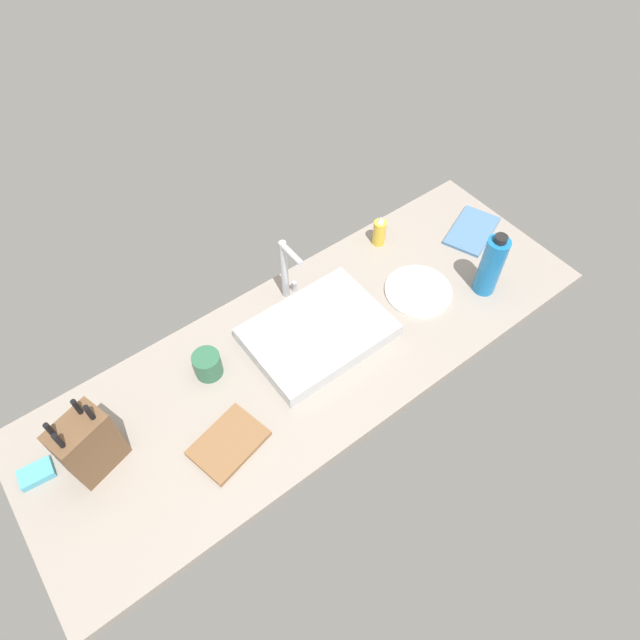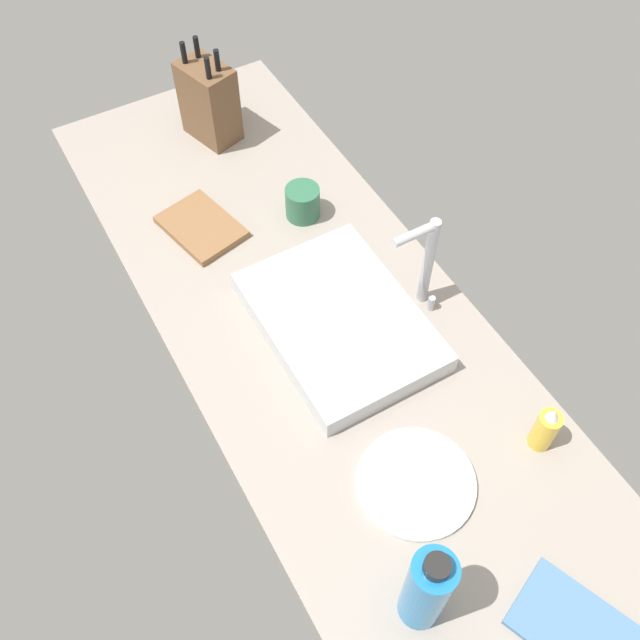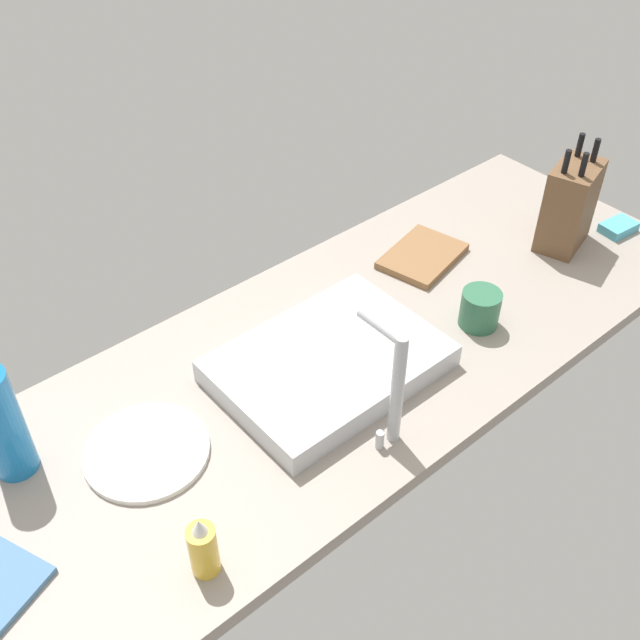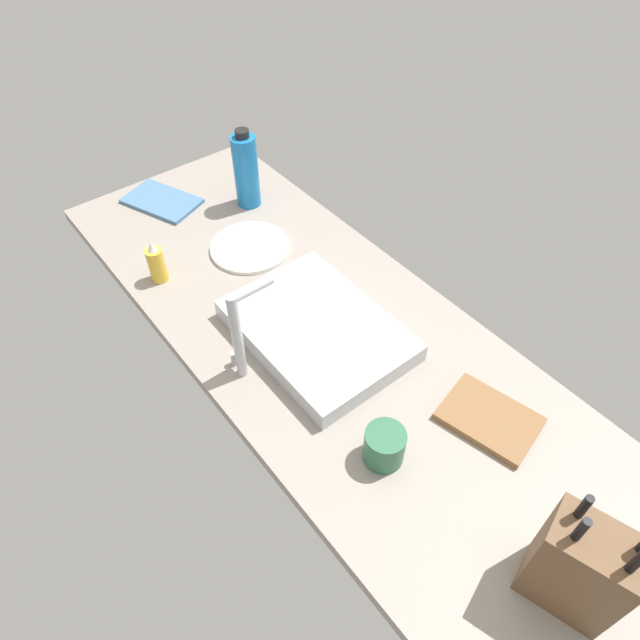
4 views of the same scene
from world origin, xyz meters
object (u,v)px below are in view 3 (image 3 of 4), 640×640
(cutting_board, at_px, (422,256))
(water_bottle, at_px, (0,423))
(sink_basin, at_px, (329,363))
(dinner_plate, at_px, (147,451))
(soap_bottle, at_px, (203,548))
(faucet, at_px, (393,380))
(knife_block, at_px, (569,206))
(dish_sponge, at_px, (618,227))
(coffee_mug, at_px, (480,309))

(cutting_board, distance_m, water_bottle, 1.02)
(cutting_board, bearing_deg, water_bottle, -2.15)
(sink_basin, bearing_deg, dinner_plate, -8.47)
(cutting_board, xyz_separation_m, dinner_plate, (0.82, 0.09, -0.00))
(soap_bottle, bearing_deg, faucet, -178.79)
(soap_bottle, height_order, water_bottle, water_bottle)
(dinner_plate, bearing_deg, knife_block, 175.48)
(soap_bottle, bearing_deg, dish_sponge, -175.24)
(sink_basin, distance_m, dinner_plate, 0.40)
(knife_block, height_order, cutting_board, knife_block)
(coffee_mug, bearing_deg, soap_bottle, 7.83)
(sink_basin, xyz_separation_m, faucet, (0.02, 0.20, 0.12))
(sink_basin, distance_m, knife_block, 0.74)
(sink_basin, height_order, dish_sponge, sink_basin)
(cutting_board, xyz_separation_m, coffee_mug, (0.08, 0.24, 0.03))
(water_bottle, distance_m, dinner_plate, 0.25)
(water_bottle, xyz_separation_m, dish_sponge, (-1.48, 0.28, -0.11))
(faucet, xyz_separation_m, cutting_board, (-0.45, -0.34, -0.14))
(faucet, relative_size, dish_sponge, 2.82)
(sink_basin, xyz_separation_m, knife_block, (-0.74, 0.03, 0.08))
(faucet, distance_m, coffee_mug, 0.40)
(cutting_board, height_order, water_bottle, water_bottle)
(knife_block, bearing_deg, coffee_mug, -6.64)
(cutting_board, relative_size, water_bottle, 0.81)
(cutting_board, xyz_separation_m, water_bottle, (1.01, -0.04, 0.11))
(knife_block, distance_m, water_bottle, 1.34)
(faucet, bearing_deg, sink_basin, -96.53)
(faucet, relative_size, soap_bottle, 1.97)
(faucet, height_order, water_bottle, faucet)
(knife_block, xyz_separation_m, coffee_mug, (0.39, 0.07, -0.07))
(knife_block, height_order, water_bottle, knife_block)
(sink_basin, bearing_deg, coffee_mug, 164.20)
(dinner_plate, xyz_separation_m, coffee_mug, (-0.74, 0.16, 0.04))
(sink_basin, height_order, soap_bottle, soap_bottle)
(faucet, bearing_deg, water_bottle, -34.19)
(sink_basin, bearing_deg, dish_sponge, 173.90)
(water_bottle, xyz_separation_m, coffee_mug, (-0.93, 0.28, -0.08))
(water_bottle, bearing_deg, cutting_board, 177.85)
(sink_basin, bearing_deg, cutting_board, -161.27)
(sink_basin, relative_size, water_bottle, 1.76)
(faucet, xyz_separation_m, knife_block, (-0.76, -0.17, -0.04))
(dinner_plate, bearing_deg, water_bottle, -33.03)
(knife_block, relative_size, cutting_board, 1.34)
(sink_basin, distance_m, coffee_mug, 0.36)
(faucet, height_order, coffee_mug, faucet)
(faucet, bearing_deg, knife_block, -167.68)
(coffee_mug, bearing_deg, knife_block, -170.27)
(water_bottle, bearing_deg, dinner_plate, 146.97)
(coffee_mug, height_order, dish_sponge, coffee_mug)
(knife_block, bearing_deg, water_bottle, -25.57)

